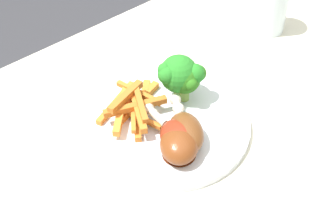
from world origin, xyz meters
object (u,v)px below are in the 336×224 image
object	(u,v)px
dinner_plate	(168,123)
carrot_fries_pile	(133,105)
chicken_drumstick_extra	(177,134)
broccoli_floret_front	(186,78)
chicken_drumstick_far	(185,131)
water_glass	(271,4)
dining_table	(194,164)
broccoli_floret_middle	(179,74)
chicken_drumstick_near	(179,143)

from	to	relation	value
dinner_plate	carrot_fries_pile	world-z (taller)	carrot_fries_pile
chicken_drumstick_extra	dinner_plate	bearing A→B (deg)	-115.71
broccoli_floret_front	chicken_drumstick_far	xyz separation A→B (m)	(0.06, 0.07, -0.03)
water_glass	dining_table	bearing A→B (deg)	18.14
dinner_plate	water_glass	bearing A→B (deg)	-168.26
chicken_drumstick_far	water_glass	distance (m)	0.37
dining_table	water_glass	size ratio (longest dim) A/B	11.11
broccoli_floret_middle	chicken_drumstick_far	size ratio (longest dim) A/B	0.67
dining_table	water_glass	world-z (taller)	water_glass
chicken_drumstick_far	broccoli_floret_front	bearing A→B (deg)	-133.51
chicken_drumstick_near	broccoli_floret_middle	bearing A→B (deg)	-132.62
chicken_drumstick_far	chicken_drumstick_extra	world-z (taller)	same
dinner_plate	dining_table	bearing A→B (deg)	143.12
broccoli_floret_front	chicken_drumstick_near	xyz separation A→B (m)	(0.09, 0.08, -0.03)
dinner_plate	chicken_drumstick_far	size ratio (longest dim) A/B	2.17
broccoli_floret_middle	chicken_drumstick_far	xyz separation A→B (m)	(0.06, 0.08, -0.03)
dining_table	chicken_drumstick_far	world-z (taller)	chicken_drumstick_far
broccoli_floret_middle	chicken_drumstick_near	bearing A→B (deg)	47.38
broccoli_floret_front	dining_table	bearing A→B (deg)	69.34
carrot_fries_pile	chicken_drumstick_far	xyz separation A→B (m)	(-0.02, 0.10, 0.01)
chicken_drumstick_far	water_glass	xyz separation A→B (m)	(-0.35, -0.12, 0.03)
carrot_fries_pile	chicken_drumstick_far	world-z (taller)	chicken_drumstick_far
broccoli_floret_front	chicken_drumstick_extra	size ratio (longest dim) A/B	0.59
dining_table	chicken_drumstick_far	xyz separation A→B (m)	(0.05, 0.02, 0.14)
dinner_plate	broccoli_floret_front	xyz separation A→B (m)	(-0.06, -0.02, 0.05)
chicken_drumstick_near	water_glass	xyz separation A→B (m)	(-0.37, -0.13, 0.03)
broccoli_floret_middle	water_glass	world-z (taller)	water_glass
broccoli_floret_front	chicken_drumstick_far	bearing A→B (deg)	46.49
carrot_fries_pile	chicken_drumstick_extra	distance (m)	0.10
dinner_plate	water_glass	distance (m)	0.35
dinner_plate	chicken_drumstick_far	xyz separation A→B (m)	(0.01, 0.05, 0.03)
dinner_plate	water_glass	size ratio (longest dim) A/B	2.29
carrot_fries_pile	chicken_drumstick_near	bearing A→B (deg)	88.54
chicken_drumstick_near	chicken_drumstick_far	world-z (taller)	same
broccoli_floret_middle	water_glass	size ratio (longest dim) A/B	0.71
chicken_drumstick_extra	water_glass	world-z (taller)	water_glass
broccoli_floret_middle	carrot_fries_pile	world-z (taller)	broccoli_floret_middle
dining_table	chicken_drumstick_far	size ratio (longest dim) A/B	10.51
chicken_drumstick_extra	chicken_drumstick_near	bearing A→B (deg)	56.44
dining_table	chicken_drumstick_extra	xyz separation A→B (m)	(0.06, 0.02, 0.14)
dinner_plate	broccoli_floret_front	size ratio (longest dim) A/B	3.66
carrot_fries_pile	dining_table	bearing A→B (deg)	129.22
broccoli_floret_front	chicken_drumstick_near	size ratio (longest dim) A/B	0.65
dining_table	dinner_plate	distance (m)	0.12
dining_table	water_glass	xyz separation A→B (m)	(-0.30, -0.10, 0.16)
broccoli_floret_front	chicken_drumstick_near	distance (m)	0.12
dining_table	broccoli_floret_middle	world-z (taller)	broccoli_floret_middle
dining_table	broccoli_floret_front	bearing A→B (deg)	-110.66
dinner_plate	chicken_drumstick_near	world-z (taller)	chicken_drumstick_near
dinner_plate	broccoli_floret_middle	xyz separation A→B (m)	(-0.05, -0.03, 0.06)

